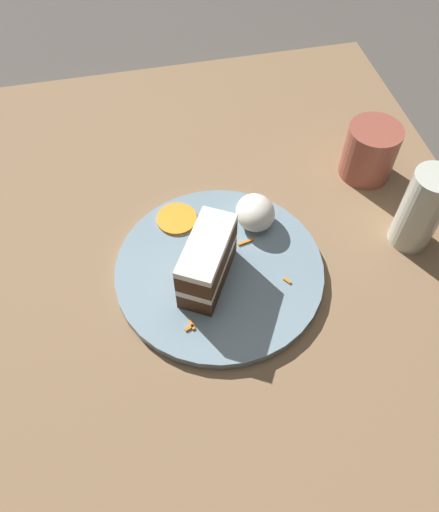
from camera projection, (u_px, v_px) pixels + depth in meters
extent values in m
plane|color=#4C4742|center=(199.00, 287.00, 0.77)|extent=(6.00, 6.00, 0.00)
cube|color=#846647|center=(199.00, 282.00, 0.76)|extent=(1.08, 0.93, 0.03)
cylinder|color=gray|center=(220.00, 271.00, 0.74)|extent=(0.31, 0.31, 0.02)
cube|color=#4C2D19|center=(208.00, 272.00, 0.71)|extent=(0.13, 0.10, 0.03)
cube|color=white|center=(207.00, 264.00, 0.69)|extent=(0.13, 0.10, 0.01)
cube|color=#4C2D19|center=(207.00, 254.00, 0.68)|extent=(0.13, 0.10, 0.03)
cube|color=white|center=(207.00, 245.00, 0.66)|extent=(0.13, 0.10, 0.01)
ellipsoid|color=white|center=(255.00, 213.00, 0.77)|extent=(0.07, 0.06, 0.05)
cylinder|color=orange|center=(177.00, 219.00, 0.79)|extent=(0.06, 0.06, 0.00)
cube|color=orange|center=(192.00, 325.00, 0.68)|extent=(0.02, 0.01, 0.00)
cube|color=orange|center=(189.00, 328.00, 0.68)|extent=(0.01, 0.01, 0.00)
cube|color=orange|center=(246.00, 242.00, 0.76)|extent=(0.01, 0.03, 0.00)
cube|color=orange|center=(287.00, 281.00, 0.72)|extent=(0.01, 0.01, 0.00)
cylinder|color=beige|center=(423.00, 212.00, 0.73)|extent=(0.06, 0.06, 0.14)
cylinder|color=silver|center=(413.00, 231.00, 0.77)|extent=(0.06, 0.06, 0.05)
cylinder|color=#994C3D|center=(370.00, 151.00, 0.83)|extent=(0.09, 0.09, 0.09)
cylinder|color=#382314|center=(376.00, 133.00, 0.80)|extent=(0.08, 0.08, 0.01)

